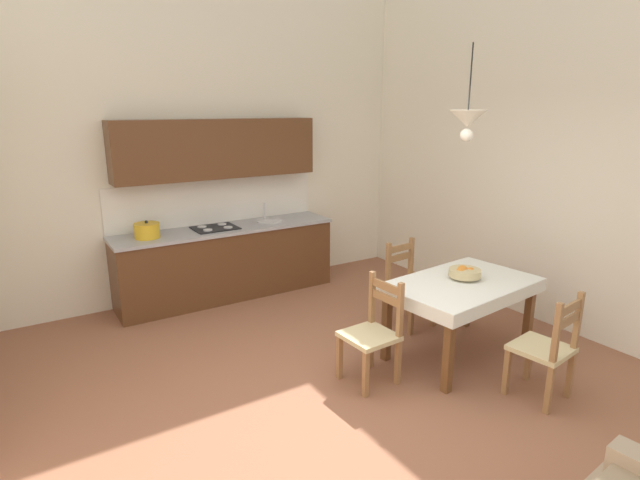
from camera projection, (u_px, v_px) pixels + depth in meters
name	position (u px, v px, depth m)	size (l,w,h in m)	color
ground_plane	(356.00, 405.00, 4.14)	(6.00, 6.79, 0.10)	#935B42
wall_back	(207.00, 125.00, 6.15)	(6.00, 0.12, 4.25)	silver
wall_right	(582.00, 129.00, 5.01)	(0.12, 6.79, 4.25)	silver
kitchen_cabinetry	(224.00, 230.00, 6.22)	(2.74, 0.63, 2.20)	#56331C
dining_table	(461.00, 294.00, 4.73)	(1.51, 1.04, 0.75)	brown
dining_chair_tv_side	(373.00, 334.00, 4.32)	(0.44, 0.44, 0.93)	#D1BC89
dining_chair_kitchen_side	(408.00, 286.00, 5.47)	(0.46, 0.46, 0.93)	#D1BC89
dining_chair_camera_side	(546.00, 349.00, 4.04)	(0.47, 0.47, 0.93)	#D1BC89
fruit_bowl	(464.00, 273.00, 4.75)	(0.30, 0.30, 0.12)	tan
pendant_lamp	(468.00, 120.00, 4.26)	(0.32, 0.32, 0.81)	black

